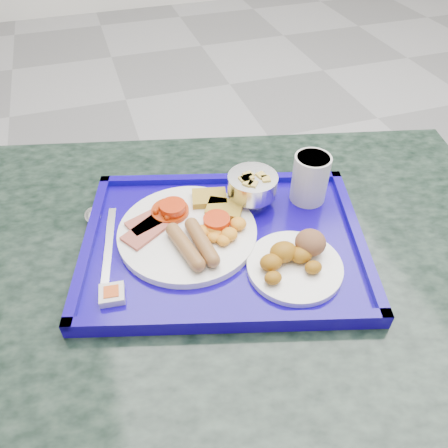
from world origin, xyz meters
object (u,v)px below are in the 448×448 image
(tray, at_px, (224,243))
(juice_cup, at_px, (310,177))
(table, at_px, (215,314))
(fruit_bowl, at_px, (252,185))
(bread_plate, at_px, (296,259))
(main_plate, at_px, (191,229))

(tray, bearing_deg, juice_cup, 17.74)
(table, distance_m, fruit_bowl, 0.28)
(bread_plate, bearing_deg, table, 144.96)
(bread_plate, distance_m, fruit_bowl, 0.18)
(tray, height_order, bread_plate, bread_plate)
(table, distance_m, bread_plate, 0.26)
(fruit_bowl, bearing_deg, tray, -135.39)
(tray, height_order, fruit_bowl, fruit_bowl)
(fruit_bowl, relative_size, juice_cup, 0.98)
(main_plate, xyz_separation_m, juice_cup, (0.24, 0.03, 0.04))
(main_plate, relative_size, juice_cup, 2.58)
(table, xyz_separation_m, tray, (0.02, 0.01, 0.19))
(table, xyz_separation_m, main_plate, (-0.03, 0.04, 0.21))
(juice_cup, bearing_deg, main_plate, -173.35)
(tray, height_order, main_plate, main_plate)
(fruit_bowl, distance_m, juice_cup, 0.11)
(tray, relative_size, juice_cup, 5.94)
(tray, relative_size, main_plate, 2.30)
(tray, distance_m, fruit_bowl, 0.13)
(tray, xyz_separation_m, bread_plate, (0.09, -0.09, 0.02))
(tray, distance_m, main_plate, 0.06)
(fruit_bowl, bearing_deg, bread_plate, -86.32)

